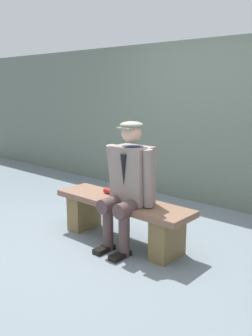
# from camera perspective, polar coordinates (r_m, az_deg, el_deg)

# --- Properties ---
(ground_plane) EXTENTS (30.00, 30.00, 0.00)m
(ground_plane) POSITION_cam_1_polar(r_m,az_deg,el_deg) (4.07, -0.64, -11.23)
(ground_plane) COLOR slate
(bench) EXTENTS (1.62, 0.44, 0.47)m
(bench) POSITION_cam_1_polar(r_m,az_deg,el_deg) (3.96, -0.65, -7.16)
(bench) COLOR brown
(bench) RESTS_ON ground
(seated_man) EXTENTS (0.57, 0.56, 1.30)m
(seated_man) POSITION_cam_1_polar(r_m,az_deg,el_deg) (3.71, 0.44, -2.03)
(seated_man) COLOR gray
(seated_man) RESTS_ON ground
(rolled_magazine) EXTENTS (0.21, 0.07, 0.06)m
(rolled_magazine) POSITION_cam_1_polar(r_m,az_deg,el_deg) (4.08, -2.23, -3.71)
(rolled_magazine) COLOR #B21E1E
(rolled_magazine) RESTS_ON bench
(stadium_wall) EXTENTS (12.00, 0.24, 2.27)m
(stadium_wall) POSITION_cam_1_polar(r_m,az_deg,el_deg) (5.31, 13.18, 6.68)
(stadium_wall) COLOR slate
(stadium_wall) RESTS_ON ground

